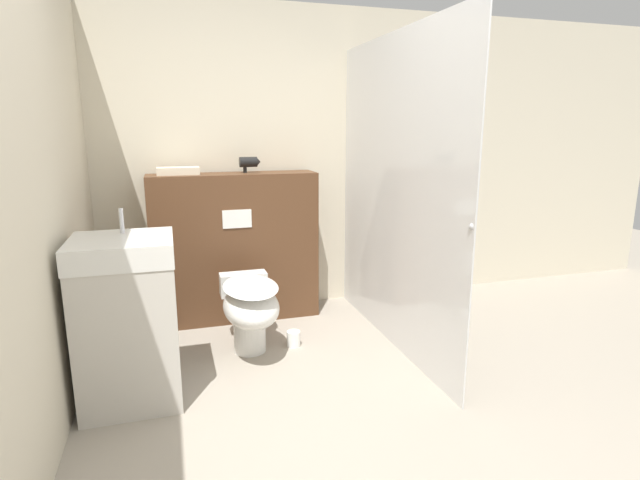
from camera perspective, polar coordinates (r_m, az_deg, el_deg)
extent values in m
plane|color=#9E9384|center=(2.57, 5.71, -23.88)|extent=(12.00, 12.00, 0.00)
cube|color=beige|center=(4.23, -5.73, 8.87)|extent=(8.00, 0.06, 2.50)
cube|color=#51331E|center=(4.06, -9.63, -0.84)|extent=(1.30, 0.32, 1.18)
cube|color=white|center=(3.84, -9.45, 2.39)|extent=(0.22, 0.01, 0.14)
cube|color=silver|center=(3.50, 8.44, 5.13)|extent=(0.01, 1.96, 2.15)
sphere|color=#B2B2B7|center=(2.69, 17.01, 1.49)|extent=(0.04, 0.04, 0.04)
cylinder|color=white|center=(3.55, -8.06, -9.91)|extent=(0.22, 0.22, 0.34)
ellipsoid|color=white|center=(3.39, -7.89, -7.50)|extent=(0.37, 0.59, 0.26)
ellipsoid|color=white|center=(3.34, -7.96, -5.28)|extent=(0.36, 0.58, 0.02)
cube|color=white|center=(3.68, -8.75, -4.95)|extent=(0.34, 0.14, 0.16)
cube|color=beige|center=(3.04, -20.98, -9.77)|extent=(0.53, 0.51, 0.82)
cube|color=white|center=(2.90, -21.72, -1.03)|extent=(0.54, 0.52, 0.13)
cylinder|color=silver|center=(3.01, -21.73, 2.06)|extent=(0.02, 0.02, 0.14)
cylinder|color=black|center=(3.99, -8.21, 8.82)|extent=(0.14, 0.08, 0.08)
cone|color=black|center=(4.01, -7.02, 8.87)|extent=(0.03, 0.07, 0.07)
cylinder|color=black|center=(3.99, -8.58, 8.15)|extent=(0.03, 0.03, 0.08)
cube|color=beige|center=(3.94, -15.90, 7.60)|extent=(0.31, 0.15, 0.06)
cylinder|color=white|center=(3.64, -3.04, -11.19)|extent=(0.10, 0.10, 0.11)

